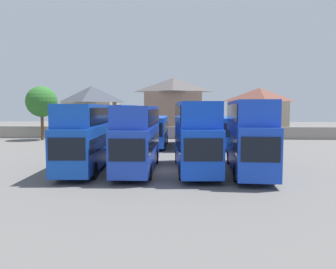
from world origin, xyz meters
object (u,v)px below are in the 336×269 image
(bus_1, at_px, (87,133))
(bus_7, at_px, (188,123))
(bus_6, at_px, (156,129))
(bus_8, at_px, (219,130))
(house_terrace_left, at_px, (92,110))
(house_terrace_right, at_px, (259,111))
(bus_3, at_px, (195,133))
(tree_left_of_lot, at_px, (42,102))
(house_terrace_centre, at_px, (174,106))
(bus_5, at_px, (120,123))
(bus_4, at_px, (248,132))
(bus_2, at_px, (138,134))

(bus_1, distance_m, bus_7, 17.33)
(bus_6, xyz_separation_m, bus_8, (7.52, -0.01, -0.03))
(bus_1, bearing_deg, house_terrace_left, -168.36)
(house_terrace_left, distance_m, house_terrace_right, 28.70)
(bus_1, relative_size, house_terrace_right, 1.23)
(bus_6, xyz_separation_m, bus_7, (3.88, 0.02, 0.80))
(bus_1, relative_size, bus_3, 1.03)
(bus_8, bearing_deg, bus_7, -94.82)
(tree_left_of_lot, bearing_deg, bus_3, -46.66)
(house_terrace_left, distance_m, house_terrace_centre, 14.33)
(bus_5, distance_m, house_terrace_right, 26.42)
(bus_5, bearing_deg, bus_6, 89.15)
(bus_4, xyz_separation_m, house_terrace_right, (7.69, 33.10, 1.19))
(bus_2, bearing_deg, house_terrace_left, -159.95)
(bus_2, xyz_separation_m, bus_6, (-0.14, 15.81, -0.64))
(bus_6, bearing_deg, bus_7, 89.10)
(bus_3, height_order, bus_4, bus_4)
(bus_3, distance_m, bus_4, 3.81)
(bus_2, relative_size, house_terrace_left, 1.20)
(bus_7, bearing_deg, house_terrace_right, 144.34)
(bus_1, xyz_separation_m, house_terrace_centre, (5.07, 32.98, 2.21))
(bus_6, height_order, bus_7, bus_7)
(bus_1, xyz_separation_m, bus_5, (-0.70, 15.80, 0.04))
(bus_3, bearing_deg, bus_7, 177.57)
(bus_6, xyz_separation_m, house_terrace_centre, (1.41, 17.39, 2.92))
(bus_2, xyz_separation_m, bus_3, (4.15, 0.15, 0.15))
(bus_1, xyz_separation_m, bus_4, (11.76, -0.26, 0.13))
(bus_4, xyz_separation_m, bus_7, (-4.22, 15.87, -0.04))
(bus_5, relative_size, bus_6, 0.88)
(bus_1, bearing_deg, house_terrace_right, 145.60)
(bus_4, distance_m, house_terrace_centre, 33.97)
(bus_1, xyz_separation_m, bus_2, (3.81, -0.22, -0.07))
(bus_1, height_order, house_terrace_left, house_terrace_left)
(house_terrace_left, xyz_separation_m, house_terrace_centre, (14.31, -0.54, 0.65))
(bus_2, bearing_deg, bus_6, 179.43)
(bus_1, bearing_deg, bus_5, 178.76)
(house_terrace_centre, bearing_deg, house_terrace_right, -0.56)
(bus_7, xyz_separation_m, house_terrace_centre, (-2.47, 17.37, 2.12))
(house_terrace_right, relative_size, tree_left_of_lot, 1.13)
(bus_3, bearing_deg, bus_2, -91.89)
(bus_3, relative_size, tree_left_of_lot, 1.35)
(bus_3, xyz_separation_m, bus_5, (-8.65, 15.87, -0.04))
(bus_8, bearing_deg, house_terrace_right, 150.01)
(bus_2, bearing_deg, bus_4, 88.62)
(bus_3, bearing_deg, bus_5, -155.34)
(bus_4, distance_m, bus_8, 15.88)
(bus_6, relative_size, tree_left_of_lot, 1.52)
(bus_2, bearing_deg, tree_left_of_lot, -144.05)
(bus_6, bearing_deg, bus_5, -93.85)
(bus_2, relative_size, bus_6, 0.87)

